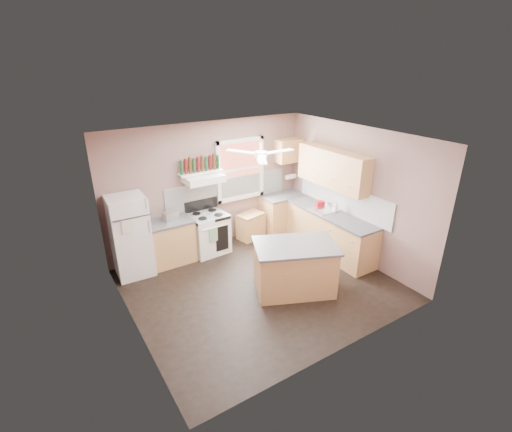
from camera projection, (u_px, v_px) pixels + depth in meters
floor at (260, 285)px, 6.83m from camera, size 4.50×4.50×0.00m
ceiling at (261, 138)px, 5.77m from camera, size 4.50×4.50×0.00m
wall_back at (209, 186)px, 7.87m from camera, size 4.50×0.05×2.70m
wall_right at (355, 193)px, 7.42m from camera, size 0.05×4.00×2.70m
wall_left at (124, 252)px, 5.18m from camera, size 0.05×4.00×2.70m
backsplash_back at (228, 190)px, 8.13m from camera, size 2.90×0.03×0.55m
backsplash_right at (342, 198)px, 7.70m from camera, size 0.03×2.60×0.55m
window_view at (240, 170)px, 8.11m from camera, size 1.00×0.02×1.20m
window_frame at (240, 170)px, 8.09m from camera, size 1.16×0.07×1.36m
refrigerator at (131, 236)px, 6.91m from camera, size 0.69×0.68×1.57m
base_cabinet_left at (170, 242)px, 7.46m from camera, size 0.90×0.60×0.86m
counter_left at (168, 222)px, 7.28m from camera, size 0.92×0.62×0.04m
toaster at (171, 216)px, 7.27m from camera, size 0.30×0.21×0.18m
stove at (209, 233)px, 7.85m from camera, size 0.79×0.68×0.86m
range_hood at (203, 179)px, 7.44m from camera, size 0.78×0.50×0.14m
bottle_shelf at (201, 172)px, 7.49m from camera, size 0.90×0.26×0.03m
cart at (251, 226)px, 8.51m from camera, size 0.66×0.51×0.59m
base_cabinet_corner at (283, 213)px, 8.84m from camera, size 1.00×0.60×0.86m
base_cabinet_right at (329, 233)px, 7.86m from camera, size 0.60×2.20×0.86m
counter_corner at (283, 196)px, 8.67m from camera, size 1.02×0.62×0.04m
counter_right at (331, 214)px, 7.67m from camera, size 0.62×2.22×0.04m
sink at (324, 210)px, 7.82m from camera, size 0.55×0.45×0.03m
faucet at (330, 205)px, 7.87m from camera, size 0.03×0.03×0.14m
upper_cabinet_right at (333, 168)px, 7.54m from camera, size 0.33×1.80×0.76m
upper_cabinet_corner at (288, 151)px, 8.46m from camera, size 0.60×0.33×0.52m
paper_towel at (291, 177)px, 8.80m from camera, size 0.26×0.12×0.12m
island at (295, 268)px, 6.54m from camera, size 1.56×1.31×0.86m
island_top at (296, 246)px, 6.36m from camera, size 1.66×1.41×0.04m
ceiling_fan_hub at (261, 154)px, 5.86m from camera, size 0.20×0.20×0.08m
soap_bottle at (336, 207)px, 7.65m from camera, size 0.11×0.11×0.24m
red_caddy at (320, 203)px, 8.03m from camera, size 0.20×0.15×0.10m
wine_bottles at (200, 165)px, 7.43m from camera, size 0.86×0.06×0.31m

